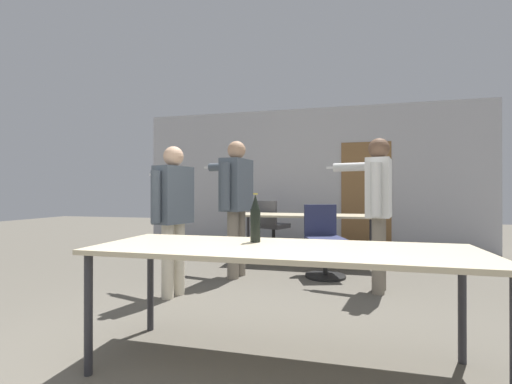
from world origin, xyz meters
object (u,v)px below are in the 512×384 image
at_px(office_chair_far_left, 271,228).
at_px(office_chair_near_pushed, 324,243).
at_px(person_right_polo, 236,195).
at_px(beer_bottle, 255,219).
at_px(person_center_tall, 173,206).
at_px(person_near_casual, 378,199).

relative_size(office_chair_far_left, office_chair_near_pushed, 1.02).
distance_m(person_right_polo, beer_bottle, 2.15).
distance_m(person_center_tall, office_chair_far_left, 2.84).
xyz_separation_m(person_center_tall, person_near_casual, (2.13, 0.69, 0.07)).
bearing_deg(office_chair_far_left, person_center_tall, -79.16).
bearing_deg(person_near_casual, office_chair_near_pushed, 57.96).
height_order(person_near_casual, office_chair_far_left, person_near_casual).
relative_size(person_near_casual, office_chair_near_pushed, 1.82).
bearing_deg(person_near_casual, office_chair_far_left, 49.82).
distance_m(person_center_tall, person_near_casual, 2.24).
height_order(person_center_tall, beer_bottle, person_center_tall).
xyz_separation_m(person_center_tall, office_chair_far_left, (0.52, 2.75, -0.50)).
bearing_deg(office_chair_near_pushed, office_chair_far_left, -73.44).
height_order(person_right_polo, office_chair_near_pushed, person_right_polo).
bearing_deg(person_right_polo, person_center_tall, 167.53).
xyz_separation_m(person_right_polo, beer_bottle, (0.76, -2.01, -0.15)).
height_order(person_center_tall, person_right_polo, person_right_polo).
bearing_deg(person_near_casual, person_center_tall, 119.88).
distance_m(person_center_tall, office_chair_near_pushed, 2.05).
xyz_separation_m(person_right_polo, office_chair_near_pushed, (1.12, 0.32, -0.62)).
bearing_deg(beer_bottle, person_right_polo, 110.80).
height_order(person_near_casual, beer_bottle, person_near_casual).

